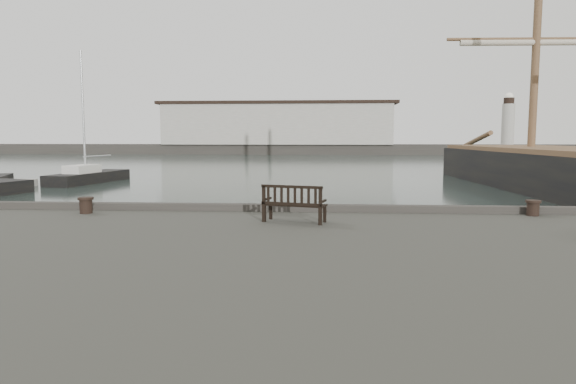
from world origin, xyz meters
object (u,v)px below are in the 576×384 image
bollard_left (86,205)px  bollard_right (533,208)px  bench (294,211)px  yacht_d (89,180)px

bollard_left → bollard_right: size_ratio=1.07×
bollard_left → bollard_right: 11.14m
bollard_left → bollard_right: bollard_left is taller
bench → yacht_d: 31.71m
bench → yacht_d: size_ratio=0.14×
bench → yacht_d: yacht_d is taller
bollard_right → yacht_d: yacht_d is taller
bench → bollard_left: bearing=-175.1°
bollard_left → bollard_right: (11.14, 0.37, -0.01)m
yacht_d → bench: bearing=-47.9°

